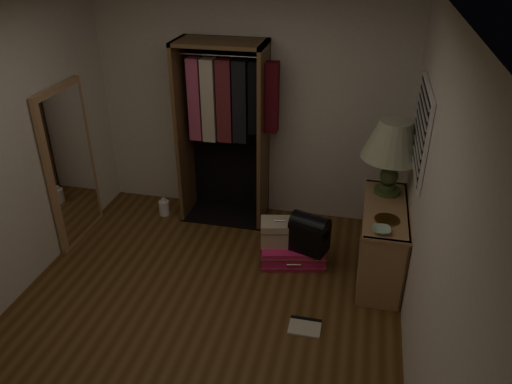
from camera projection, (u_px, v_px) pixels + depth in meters
ground at (200, 317)px, 4.44m from camera, size 4.00×4.00×0.00m
room_walls at (201, 163)px, 3.75m from camera, size 3.52×4.02×2.60m
console_bookshelf at (382, 238)px, 4.83m from camera, size 0.42×1.12×0.75m
open_wardrobe at (227, 117)px, 5.41m from camera, size 1.09×0.50×2.05m
floor_mirror at (71, 166)px, 5.22m from camera, size 0.06×0.80×1.70m
pink_suitcase at (292, 251)px, 5.16m from camera, size 0.74×0.60×0.20m
train_case at (279, 232)px, 5.05m from camera, size 0.43×0.34×0.28m
black_bag at (309, 232)px, 4.92m from camera, size 0.42×0.34×0.40m
table_lamp at (394, 141)px, 4.66m from camera, size 0.71×0.71×0.74m
brass_tray at (387, 220)px, 4.45m from camera, size 0.30×0.30×0.01m
ceramic_bowl at (381, 230)px, 4.28m from camera, size 0.17×0.17×0.04m
white_jug at (164, 208)px, 5.96m from camera, size 0.14×0.14×0.22m
floor_book at (305, 326)px, 4.33m from camera, size 0.28×0.22×0.03m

